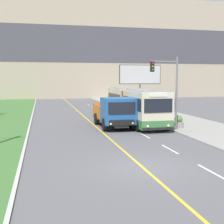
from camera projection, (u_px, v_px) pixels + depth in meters
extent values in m
plane|color=#56565B|center=(142.00, 167.00, 14.55)|extent=(300.00, 300.00, 0.00)
cube|color=#B2B2AD|center=(18.00, 174.00, 13.32)|extent=(0.16, 140.00, 0.08)
cube|color=gold|center=(142.00, 167.00, 14.55)|extent=(0.14, 140.00, 0.01)
cube|color=silver|center=(211.00, 172.00, 13.80)|extent=(0.12, 2.40, 0.01)
cube|color=silver|center=(170.00, 149.00, 18.26)|extent=(0.12, 2.40, 0.01)
cube|color=silver|center=(145.00, 135.00, 22.72)|extent=(0.12, 2.40, 0.01)
cube|color=silver|center=(128.00, 126.00, 27.18)|extent=(0.12, 2.40, 0.01)
cube|color=silver|center=(115.00, 119.00, 31.64)|extent=(0.12, 2.40, 0.01)
cube|color=silver|center=(106.00, 114.00, 36.10)|extent=(0.12, 2.40, 0.01)
cube|color=silver|center=(99.00, 111.00, 40.56)|extent=(0.12, 2.40, 0.01)
cube|color=silver|center=(93.00, 107.00, 45.02)|extent=(0.12, 2.40, 0.01)
cube|color=silver|center=(89.00, 105.00, 49.48)|extent=(0.12, 2.40, 0.01)
cube|color=#BCAD93|center=(62.00, 48.00, 67.66)|extent=(80.00, 8.00, 21.52)
cube|color=#4C4C56|center=(63.00, 44.00, 63.70)|extent=(80.00, 0.04, 7.53)
cube|color=beige|center=(146.00, 108.00, 25.95)|extent=(2.53, 5.55, 2.83)
cube|color=#3D7F42|center=(146.00, 121.00, 26.06)|extent=(2.55, 5.57, 0.70)
cube|color=black|center=(146.00, 103.00, 25.90)|extent=(2.55, 5.11, 0.99)
cube|color=gray|center=(146.00, 91.00, 25.80)|extent=(2.15, 4.99, 0.08)
cube|color=beige|center=(126.00, 102.00, 32.20)|extent=(2.53, 5.55, 2.83)
cube|color=#3D7F42|center=(126.00, 113.00, 32.32)|extent=(2.55, 5.57, 0.70)
cube|color=black|center=(126.00, 98.00, 32.16)|extent=(2.55, 5.11, 0.99)
cube|color=gray|center=(126.00, 88.00, 32.05)|extent=(2.15, 4.99, 0.08)
cube|color=#474747|center=(135.00, 105.00, 29.08)|extent=(2.33, 0.90, 2.61)
cube|color=black|center=(158.00, 106.00, 23.19)|extent=(2.22, 0.04, 1.04)
cube|color=black|center=(158.00, 129.00, 23.37)|extent=(2.48, 0.06, 0.20)
sphere|color=#F4EAB2|center=(148.00, 127.00, 23.16)|extent=(0.20, 0.20, 0.20)
sphere|color=#F4EAB2|center=(168.00, 126.00, 23.52)|extent=(0.20, 0.20, 0.20)
cube|color=white|center=(159.00, 95.00, 23.11)|extent=(1.39, 0.04, 0.28)
cylinder|color=black|center=(138.00, 125.00, 24.30)|extent=(0.28, 1.00, 1.00)
cylinder|color=black|center=(167.00, 124.00, 24.83)|extent=(0.28, 1.00, 1.00)
cylinder|color=black|center=(126.00, 120.00, 27.53)|extent=(0.28, 1.00, 1.00)
cylinder|color=black|center=(152.00, 119.00, 28.06)|extent=(0.28, 1.00, 1.00)
cylinder|color=black|center=(113.00, 114.00, 32.60)|extent=(0.28, 1.00, 1.00)
cylinder|color=black|center=(135.00, 113.00, 33.13)|extent=(0.28, 1.00, 1.00)
cube|color=black|center=(112.00, 121.00, 26.97)|extent=(1.12, 6.39, 0.20)
cube|color=#235BA3|center=(118.00, 111.00, 24.90)|extent=(2.48, 2.37, 2.05)
cube|color=black|center=(122.00, 108.00, 23.70)|extent=(2.11, 0.04, 0.92)
cube|color=black|center=(122.00, 123.00, 23.80)|extent=(1.99, 0.06, 0.44)
sphere|color=silver|center=(111.00, 124.00, 23.61)|extent=(0.18, 0.18, 0.18)
sphere|color=silver|center=(133.00, 123.00, 23.99)|extent=(0.18, 0.18, 0.18)
cube|color=orange|center=(109.00, 118.00, 28.22)|extent=(2.36, 3.78, 0.12)
cube|color=orange|center=(97.00, 112.00, 27.91)|extent=(0.12, 3.78, 1.26)
cube|color=orange|center=(121.00, 111.00, 28.40)|extent=(0.12, 3.78, 1.26)
cube|color=orange|center=(114.00, 114.00, 26.39)|extent=(2.36, 0.12, 1.26)
cube|color=orange|center=(105.00, 110.00, 29.93)|extent=(2.36, 0.12, 1.26)
cube|color=orange|center=(114.00, 105.00, 26.31)|extent=(2.36, 0.12, 0.24)
cylinder|color=black|center=(105.00, 125.00, 24.53)|extent=(0.30, 1.04, 1.04)
cylinder|color=black|center=(133.00, 124.00, 25.03)|extent=(0.30, 1.04, 1.04)
cylinder|color=black|center=(96.00, 119.00, 28.16)|extent=(0.30, 1.04, 1.04)
cylinder|color=black|center=(121.00, 118.00, 28.66)|extent=(0.30, 1.04, 1.04)
cylinder|color=slate|center=(176.00, 94.00, 24.64)|extent=(0.16, 0.16, 5.84)
cylinder|color=slate|center=(164.00, 62.00, 24.13)|extent=(2.20, 0.10, 0.10)
cube|color=black|center=(152.00, 67.00, 23.96)|extent=(0.28, 0.24, 0.80)
sphere|color=red|center=(153.00, 63.00, 23.81)|extent=(0.14, 0.14, 0.14)
sphere|color=orange|center=(153.00, 67.00, 23.83)|extent=(0.14, 0.14, 0.14)
sphere|color=green|center=(153.00, 70.00, 23.86)|extent=(0.14, 0.14, 0.14)
cylinder|color=#59595B|center=(140.00, 96.00, 44.62)|extent=(0.24, 0.24, 3.47)
cube|color=#333333|center=(140.00, 74.00, 44.30)|extent=(6.11, 0.20, 2.71)
cube|color=silver|center=(140.00, 74.00, 44.20)|extent=(5.95, 0.02, 2.55)
cylinder|color=gray|center=(178.00, 125.00, 25.92)|extent=(0.84, 0.84, 0.47)
sphere|color=#518442|center=(179.00, 119.00, 25.87)|extent=(0.67, 0.67, 0.67)
cylinder|color=gray|center=(157.00, 118.00, 30.71)|extent=(0.85, 0.85, 0.47)
sphere|color=#518442|center=(157.00, 113.00, 30.66)|extent=(0.68, 0.68, 0.68)
cylinder|color=gray|center=(140.00, 112.00, 35.44)|extent=(0.95, 0.95, 0.46)
sphere|color=#518442|center=(140.00, 108.00, 35.39)|extent=(0.76, 0.76, 0.76)
cylinder|color=gray|center=(129.00, 108.00, 40.24)|extent=(0.83, 0.83, 0.51)
sphere|color=#518442|center=(129.00, 105.00, 40.19)|extent=(0.66, 0.66, 0.66)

